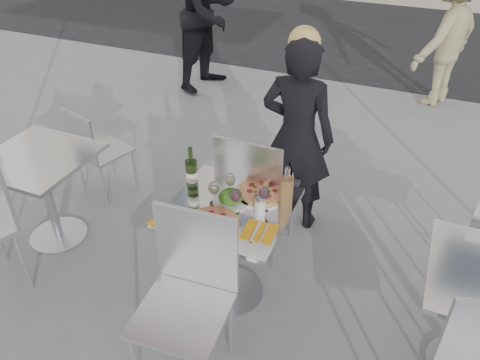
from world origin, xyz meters
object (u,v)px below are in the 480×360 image
at_px(main_table, 231,233).
at_px(napkin_right, 259,231).
at_px(pedestrian_a, 209,12).
at_px(wineglass_red_b, 264,194).
at_px(chair_near, 189,287).
at_px(wineglass_white_b, 230,180).
at_px(pizza_far, 262,192).
at_px(salad_plate, 231,198).
at_px(carafe, 286,193).
at_px(wineglass_white_a, 214,189).
at_px(woman_diner, 297,137).
at_px(chair_far, 254,188).
at_px(side_table_left, 43,181).
at_px(napkin_left, 169,221).
at_px(side_chair_lfar, 93,147).
at_px(pedestrian_b, 446,36).
at_px(wineglass_red_a, 236,196).
at_px(pizza_near, 212,223).
at_px(wine_bottle, 192,173).
at_px(sugar_shaker, 260,206).

height_order(main_table, napkin_right, napkin_right).
distance_m(pedestrian_a, wineglass_red_b, 3.73).
bearing_deg(chair_near, wineglass_white_b, 90.62).
distance_m(pizza_far, salad_plate, 0.22).
relative_size(carafe, wineglass_white_a, 1.84).
distance_m(main_table, woman_diner, 0.99).
bearing_deg(main_table, chair_far, 91.49).
xyz_separation_m(chair_near, pedestrian_a, (-1.74, 3.80, 0.34)).
distance_m(side_table_left, pizza_far, 1.66).
bearing_deg(side_table_left, napkin_left, -12.38).
bearing_deg(side_chair_lfar, wineglass_white_a, 173.47).
xyz_separation_m(pedestrian_b, wineglass_white_a, (-1.11, -3.83, 0.05)).
distance_m(side_table_left, side_chair_lfar, 0.60).
relative_size(pedestrian_b, carafe, 5.60).
height_order(side_chair_lfar, wineglass_white_b, wineglass_white_b).
bearing_deg(wineglass_white_b, wineglass_red_a, -54.97).
height_order(wineglass_white_a, wineglass_red_b, same).
relative_size(carafe, wineglass_white_b, 1.84).
relative_size(main_table, pizza_near, 2.42).
relative_size(chair_near, pedestrian_b, 0.63).
xyz_separation_m(side_chair_lfar, wine_bottle, (1.22, -0.51, 0.37)).
distance_m(salad_plate, wineglass_white_b, 0.11).
height_order(wine_bottle, wineglass_red_a, wine_bottle).
height_order(side_table_left, pizza_near, pizza_near).
distance_m(wineglass_red_b, napkin_right, 0.23).
relative_size(side_chair_lfar, wine_bottle, 2.86).
distance_m(wineglass_red_a, wineglass_red_b, 0.17).
bearing_deg(napkin_right, wineglass_red_a, 144.97).
height_order(chair_near, side_chair_lfar, chair_near).
relative_size(pizza_far, wineglass_red_b, 2.13).
height_order(carafe, sugar_shaker, carafe).
relative_size(chair_far, pedestrian_a, 0.55).
height_order(wineglass_white_b, wineglass_red_a, same).
relative_size(chair_far, pizza_near, 3.32).
bearing_deg(salad_plate, side_chair_lfar, 159.68).
relative_size(pizza_far, sugar_shaker, 3.14).
xyz_separation_m(side_chair_lfar, salad_plate, (1.51, -0.56, 0.29)).
bearing_deg(pizza_near, napkin_right, 9.89).
bearing_deg(pizza_near, wineglass_white_a, 112.48).
xyz_separation_m(pedestrian_a, pizza_near, (1.71, -3.44, -0.18)).
bearing_deg(wineglass_red_a, pedestrian_a, 118.55).
height_order(chair_far, wineglass_white_a, chair_far).
relative_size(wine_bottle, napkin_right, 1.47).
bearing_deg(side_table_left, wineglass_white_a, -0.39).
distance_m(woman_diner, pizza_near, 1.15).
xyz_separation_m(side_chair_lfar, carafe, (1.83, -0.49, 0.37)).
relative_size(chair_far, sugar_shaker, 9.63).
xyz_separation_m(pizza_far, wineglass_white_a, (-0.23, -0.21, 0.09)).
xyz_separation_m(chair_near, salad_plate, (-0.02, 0.59, 0.18)).
relative_size(wine_bottle, napkin_left, 1.34).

